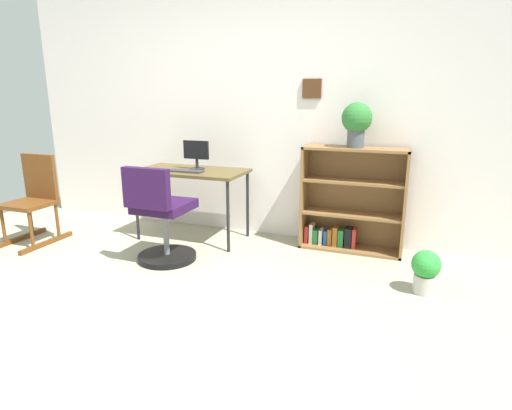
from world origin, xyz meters
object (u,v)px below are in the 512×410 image
Objects in this scene: desk at (192,175)px; rocking_chair at (34,198)px; office_chair at (161,220)px; bookshelf_low at (351,203)px; keyboard at (185,171)px; potted_plant_on_shelf at (357,121)px; monitor at (196,154)px; potted_plant_floor at (426,270)px.

rocking_chair is (-1.44, -0.63, -0.22)m from desk.
office_chair reaches higher than rocking_chair.
bookshelf_low is at bearing 32.61° from office_chair.
potted_plant_on_shelf is at bearing 12.21° from keyboard.
monitor reaches higher than rocking_chair.
desk is at bearing -132.74° from monitor.
monitor is 0.33× the size of office_chair.
keyboard is at bearing -89.77° from desk.
monitor is 0.87m from office_chair.
bookshelf_low is at bearing 10.03° from desk.
keyboard is 1.68m from potted_plant_on_shelf.
keyboard is at bearing -167.79° from potted_plant_on_shelf.
potted_plant_on_shelf reaches higher than bookshelf_low.
office_chair is at bearing -87.93° from monitor.
bookshelf_low is (1.51, 0.23, -0.42)m from monitor.
bookshelf_low is at bearing 16.89° from rocking_chair.
desk is 1.25× the size of office_chair.
potted_plant_on_shelf reaches higher than monitor.
keyboard is (0.00, -0.13, 0.07)m from desk.
rocking_chair reaches higher than potted_plant_floor.
bookshelf_low reaches higher than office_chair.
office_chair reaches higher than desk.
rocking_chair is at bearing -155.41° from monitor.
potted_plant_floor is (3.67, 0.12, -0.26)m from rocking_chair.
keyboard is at bearing -102.90° from monitor.
bookshelf_low is 2.92× the size of potted_plant_floor.
potted_plant_on_shelf reaches higher than keyboard.
keyboard is 0.65m from office_chair.
desk is 1.59m from bookshelf_low.
monitor is at bearing 165.73° from potted_plant_floor.
bookshelf_low is 1.07m from potted_plant_floor.
keyboard is 1.10× the size of potted_plant_floor.
potted_plant_floor is at bearing -12.99° from desk.
keyboard is 1.55m from rocking_chair.
rocking_chair is at bearing 178.32° from office_chair.
potted_plant_floor is at bearing -9.86° from keyboard.
potted_plant_on_shelf is (1.57, 0.34, 0.49)m from keyboard.
keyboard is (-0.04, -0.17, -0.15)m from monitor.
potted_plant_floor is (2.23, -0.51, -0.47)m from desk.
office_chair reaches higher than potted_plant_floor.
keyboard reaches higher than desk.
bookshelf_low is at bearing 130.67° from potted_plant_floor.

